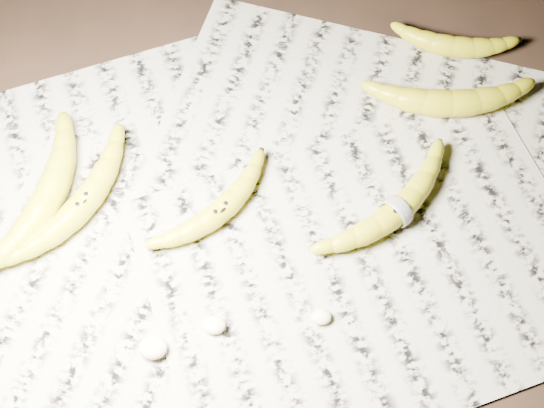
{
  "coord_description": "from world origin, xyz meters",
  "views": [
    {
      "loc": [
        -0.02,
        -0.44,
        0.9
      ],
      "look_at": [
        0.01,
        0.0,
        0.05
      ],
      "focal_mm": 50.0,
      "sensor_mm": 36.0,
      "label": 1
    }
  ],
  "objects_px": {
    "banana_left_b": "(47,197)",
    "banana_left_a": "(83,203)",
    "banana_center": "(220,210)",
    "banana_upper_b": "(454,45)",
    "banana_upper_a": "(451,102)",
    "banana_taped": "(397,210)"
  },
  "relations": [
    {
      "from": "banana_left_a",
      "to": "banana_center",
      "type": "relative_size",
      "value": 1.22
    },
    {
      "from": "banana_upper_b",
      "to": "banana_taped",
      "type": "bearing_deg",
      "value": -101.33
    },
    {
      "from": "banana_center",
      "to": "banana_upper_b",
      "type": "distance_m",
      "value": 0.43
    },
    {
      "from": "banana_taped",
      "to": "banana_upper_a",
      "type": "bearing_deg",
      "value": 20.51
    },
    {
      "from": "banana_center",
      "to": "banana_upper_a",
      "type": "distance_m",
      "value": 0.36
    },
    {
      "from": "banana_left_a",
      "to": "banana_upper_b",
      "type": "xyz_separation_m",
      "value": [
        0.52,
        0.24,
        -0.0
      ]
    },
    {
      "from": "banana_center",
      "to": "banana_upper_b",
      "type": "height_order",
      "value": "same"
    },
    {
      "from": "banana_upper_a",
      "to": "banana_left_a",
      "type": "bearing_deg",
      "value": -163.17
    },
    {
      "from": "banana_left_b",
      "to": "banana_left_a",
      "type": "bearing_deg",
      "value": -81.12
    },
    {
      "from": "banana_center",
      "to": "banana_taped",
      "type": "relative_size",
      "value": 0.83
    },
    {
      "from": "banana_left_a",
      "to": "banana_upper_a",
      "type": "bearing_deg",
      "value": -39.81
    },
    {
      "from": "banana_left_b",
      "to": "banana_upper_a",
      "type": "distance_m",
      "value": 0.56
    },
    {
      "from": "banana_center",
      "to": "banana_upper_a",
      "type": "bearing_deg",
      "value": -16.04
    },
    {
      "from": "banana_left_b",
      "to": "banana_taped",
      "type": "height_order",
      "value": "banana_left_b"
    },
    {
      "from": "banana_left_a",
      "to": "banana_upper_b",
      "type": "bearing_deg",
      "value": -30.4
    },
    {
      "from": "banana_left_b",
      "to": "banana_upper_b",
      "type": "xyz_separation_m",
      "value": [
        0.57,
        0.23,
        -0.0
      ]
    },
    {
      "from": "banana_left_b",
      "to": "banana_upper_a",
      "type": "xyz_separation_m",
      "value": [
        0.55,
        0.12,
        -0.0
      ]
    },
    {
      "from": "banana_upper_b",
      "to": "banana_left_b",
      "type": "bearing_deg",
      "value": -145.99
    },
    {
      "from": "banana_upper_a",
      "to": "banana_upper_b",
      "type": "xyz_separation_m",
      "value": [
        0.02,
        0.1,
        -0.0
      ]
    },
    {
      "from": "banana_left_b",
      "to": "banana_center",
      "type": "xyz_separation_m",
      "value": [
        0.22,
        -0.03,
        -0.0
      ]
    },
    {
      "from": "banana_center",
      "to": "banana_upper_b",
      "type": "xyz_separation_m",
      "value": [
        0.35,
        0.25,
        0.0
      ]
    },
    {
      "from": "banana_taped",
      "to": "banana_upper_b",
      "type": "relative_size",
      "value": 1.34
    }
  ]
}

